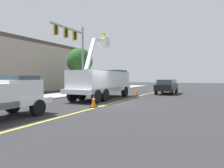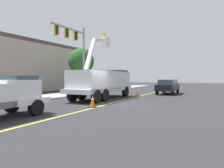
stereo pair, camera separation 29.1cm
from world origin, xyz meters
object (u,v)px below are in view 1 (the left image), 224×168
at_px(traffic_cone_mid_rear, 136,92).
at_px(passing_minivan, 167,86).
at_px(traffic_signal_mast, 74,45).
at_px(traffic_cone_mid_front, 94,101).
at_px(utility_bucket_truck, 102,81).

bearing_deg(traffic_cone_mid_rear, passing_minivan, -34.24).
distance_m(passing_minivan, traffic_signal_mast, 11.61).
bearing_deg(traffic_cone_mid_front, traffic_signal_mast, 42.99).
distance_m(traffic_cone_mid_front, traffic_cone_mid_rear, 9.14).
height_order(passing_minivan, traffic_cone_mid_rear, passing_minivan).
distance_m(passing_minivan, traffic_cone_mid_rear, 4.57).
bearing_deg(traffic_cone_mid_front, utility_bucket_truck, 21.54).
bearing_deg(passing_minivan, traffic_signal_mast, 124.51).
relative_size(utility_bucket_truck, traffic_cone_mid_rear, 10.42).
xyz_separation_m(utility_bucket_truck, traffic_cone_mid_rear, (4.18, -1.89, -1.21)).
relative_size(utility_bucket_truck, traffic_cone_mid_front, 9.54).
relative_size(passing_minivan, traffic_signal_mast, 0.63).
bearing_deg(traffic_cone_mid_rear, traffic_signal_mast, 110.33).
height_order(passing_minivan, traffic_signal_mast, traffic_signal_mast).
bearing_deg(traffic_cone_mid_rear, utility_bucket_truck, 155.72).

